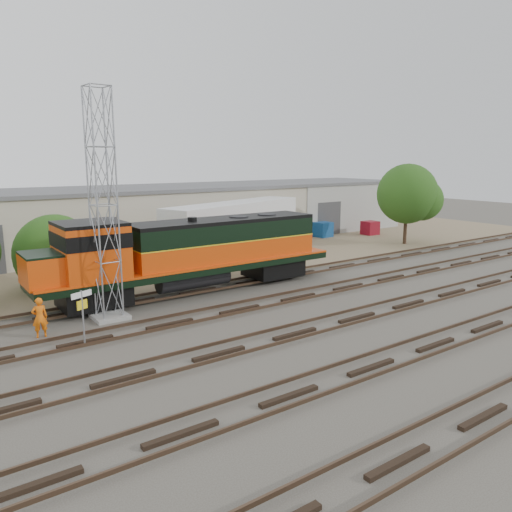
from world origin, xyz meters
TOP-DOWN VIEW (x-y plane):
  - ground at (0.00, 0.00)m, footprint 140.00×140.00m
  - dirt_strip at (0.00, 15.00)m, footprint 80.00×16.00m
  - tracks at (0.00, -3.00)m, footprint 80.00×20.40m
  - warehouse at (0.04, 22.98)m, footprint 58.40×10.40m
  - locomotive at (-4.58, 6.00)m, footprint 18.30×3.21m
  - signal_tower at (-9.96, 4.23)m, footprint 1.64×1.64m
  - sign_post at (-12.13, 1.13)m, footprint 0.95×0.42m
  - worker at (-13.38, 3.41)m, footprint 0.70×0.49m
  - semi_trailer at (4.14, 14.05)m, footprint 14.38×7.45m
  - dumpster_blue at (16.56, 17.28)m, footprint 1.70×1.61m
  - dumpster_red at (21.60, 15.54)m, footprint 1.53×1.43m
  - tree_mid at (-10.32, 11.57)m, footprint 5.08×4.84m
  - tree_east at (20.21, 9.62)m, footprint 5.72×5.45m

SIDE VIEW (x-z plane):
  - ground at x=0.00m, z-range 0.00..0.00m
  - dirt_strip at x=0.00m, z-range 0.00..0.02m
  - tracks at x=0.00m, z-range -0.06..0.22m
  - dumpster_red at x=21.60m, z-range 0.00..1.40m
  - dumpster_blue at x=16.56m, z-range 0.00..1.50m
  - worker at x=-13.38m, z-range 0.00..1.83m
  - sign_post at x=-12.13m, z-range 0.49..2.94m
  - tree_mid at x=-10.32m, z-range -0.41..4.43m
  - locomotive at x=-4.58m, z-range 0.31..4.71m
  - warehouse at x=0.04m, z-range 0.00..5.30m
  - semi_trailer at x=4.14m, z-range 0.57..4.95m
  - tree_east at x=20.21m, z-range 0.81..8.17m
  - signal_tower at x=-9.96m, z-range -0.15..10.95m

